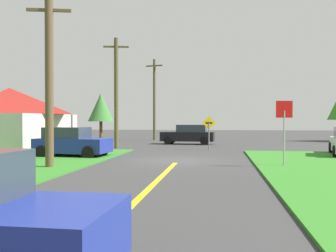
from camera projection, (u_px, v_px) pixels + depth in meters
name	position (u px, v px, depth m)	size (l,w,h in m)	color
ground_plane	(178.00, 161.00, 19.37)	(120.00, 120.00, 0.00)	#383838
lane_stripe_center	(148.00, 189.00, 11.44)	(0.20, 14.00, 0.01)	yellow
stop_sign	(284.00, 121.00, 16.82)	(0.71, 0.19, 2.83)	#9EA0A8
car_approaching_junction	(189.00, 135.00, 32.77)	(4.48, 2.12, 1.62)	black
parked_car_near_building	(71.00, 142.00, 21.33)	(4.01, 2.40, 1.62)	navy
utility_pole_near	(49.00, 81.00, 16.25)	(1.78, 0.55, 7.11)	brown
utility_pole_mid	(116.00, 92.00, 27.97)	(1.78, 0.50, 7.84)	brown
utility_pole_far	(154.00, 98.00, 39.54)	(1.76, 0.61, 8.11)	brown
direction_sign	(209.00, 129.00, 26.50)	(0.89, 0.21, 2.27)	slate
oak_tree_left	(101.00, 107.00, 36.89)	(2.41, 2.41, 4.54)	brown
barn	(9.00, 119.00, 26.52)	(6.97, 7.70, 4.18)	beige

